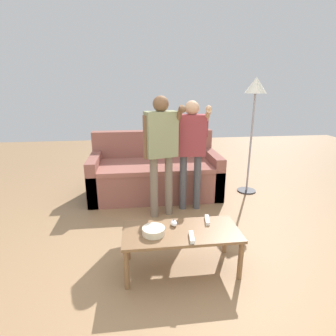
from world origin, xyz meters
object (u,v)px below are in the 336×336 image
Objects in this scene: player_center at (161,144)px; player_right at (191,143)px; couch at (155,173)px; floor_lamp at (255,96)px; coffee_table at (181,236)px; game_remote_wand_near at (207,220)px; game_remote_wand_far at (192,237)px; game_remote_nunchuk at (174,223)px; snack_bowl at (154,231)px.

player_right is (0.39, 0.15, -0.04)m from player_center.
couch is 1.32× the size of player_right.
floor_lamp is (1.42, -0.12, 1.13)m from couch.
coffee_table is 2.43m from floor_lamp.
player_right is 1.19m from game_remote_wand_near.
player_center is at bearing -159.41° from player_right.
floor_lamp is 10.36× the size of game_remote_wand_far.
coffee_table is 11.47× the size of game_remote_nunchuk.
coffee_table is 5.27× the size of snack_bowl.
coffee_table is 0.16m from game_remote_wand_far.
game_remote_wand_near is at bearing -93.21° from player_right.
floor_lamp is 1.15× the size of player_center.
couch is 1.97m from game_remote_wand_far.
game_remote_wand_far is (0.16, -1.96, 0.09)m from couch.
game_remote_nunchuk is at bearing 117.74° from coffee_table.
game_remote_wand_far is at bearing -83.90° from player_center.
game_remote_nunchuk is 0.06× the size of player_center.
floor_lamp is 1.20× the size of player_right.
couch is 21.24× the size of game_remote_nunchuk.
couch reaches higher than game_remote_wand_far.
player_right is at bearing -153.99° from floor_lamp.
snack_bowl is 2.55m from floor_lamp.
floor_lamp is at bearing -4.90° from couch.
player_center is 1.32m from game_remote_wand_far.
couch reaches higher than game_remote_wand_near.
player_right is (-1.00, -0.49, -0.55)m from floor_lamp.
game_remote_wand_far reaches higher than coffee_table.
couch reaches higher than game_remote_nunchuk.
game_remote_nunchuk is at bearing -130.70° from floor_lamp.
player_right reaches higher than game_remote_wand_far.
game_remote_wand_near is (-1.07, -1.57, -1.05)m from floor_lamp.
couch is 0.98m from player_center.
game_remote_nunchuk is 0.05× the size of floor_lamp.
snack_bowl is 0.32m from game_remote_wand_far.
couch is at bearing 94.55° from game_remote_wand_far.
snack_bowl is at bearing -99.08° from player_center.
game_remote_wand_near is at bearing -124.19° from floor_lamp.
couch is 9.76× the size of snack_bowl.
player_right is at bearing 65.46° from snack_bowl.
game_remote_wand_far is at bearing -63.73° from game_remote_nunchuk.
game_remote_wand_far is at bearing -101.04° from player_right.
game_remote_nunchuk is 2.36m from floor_lamp.
game_remote_wand_near is (0.33, -0.93, -0.53)m from player_center.
couch is at bearing 124.38° from player_right.
floor_lamp is 1.25m from player_right.
player_center is 8.99× the size of game_remote_wand_far.
game_remote_nunchuk is 1.27m from player_right.
couch is at bearing 175.10° from floor_lamp.
coffee_table is at bearing 115.19° from game_remote_wand_far.
player_center reaches higher than game_remote_wand_near.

